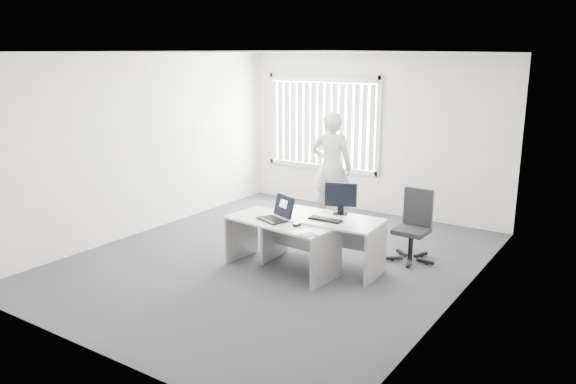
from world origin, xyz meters
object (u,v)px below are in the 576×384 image
Objects in this scene: desk_near at (281,234)px; monitor at (341,198)px; desk_far at (323,232)px; person at (331,167)px; laptop at (273,209)px; office_chair at (412,239)px.

monitor is (0.53, 0.62, 0.43)m from desk_near.
person is (-0.96, 1.92, 0.43)m from desk_far.
person is at bearing 100.53° from monitor.
desk_far is (0.42, 0.35, 0.02)m from desk_near.
desk_near is 0.36m from laptop.
desk_far is 0.50m from monitor.
desk_near is 0.55m from desk_far.
monitor reaches higher than desk_near.
monitor is at bearing 63.41° from desk_far.
laptop is (-0.51, -0.40, 0.32)m from desk_far.
laptop is (-1.40, -1.35, 0.52)m from office_chair.
desk_near is at bearing -153.08° from monitor.
desk_far reaches higher than desk_near.
laptop reaches higher than desk_near.
person is 1.97m from monitor.
office_chair is 2.17m from person.
person is 4.43× the size of monitor.
desk_near is 1.84m from office_chair.
desk_far is 3.71× the size of monitor.
desk_near is 0.92m from monitor.
office_chair reaches higher than laptop.
office_chair reaches higher than desk_far.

